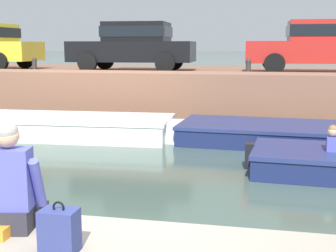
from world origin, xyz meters
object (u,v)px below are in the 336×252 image
boat_moored_central_navy (310,135)px  car_centre_red (322,44)px  boat_moored_west_white (73,127)px  mooring_bollard_west (34,64)px  person_seated_left (12,187)px  mooring_bollard_mid (248,66)px  car_left_inner_black (134,44)px  backpack_on_ledge (60,231)px

boat_moored_central_navy → car_centre_red: 3.81m
boat_moored_west_white → mooring_bollard_west: 3.45m
car_centre_red → person_seated_left: (-3.71, -11.17, -1.24)m
car_centre_red → mooring_bollard_mid: size_ratio=9.89×
car_left_inner_black → car_centre_red: bearing=-0.0°
mooring_bollard_mid → backpack_on_ledge: (-1.01, -10.41, -0.84)m
car_left_inner_black → car_centre_red: size_ratio=0.91×
person_seated_left → car_left_inner_black: bearing=100.5°
boat_moored_central_navy → backpack_on_ledge: size_ratio=17.00×
car_left_inner_black → car_centre_red: (5.77, -0.00, 0.00)m
mooring_bollard_west → car_centre_red: bearing=7.2°
backpack_on_ledge → boat_moored_central_navy: bearing=72.9°
car_left_inner_black → backpack_on_ledge: 11.91m
mooring_bollard_west → mooring_bollard_mid: bearing=0.0°
boat_moored_west_white → car_left_inner_black: bearing=77.0°
boat_moored_west_white → mooring_bollard_west: (-2.17, 2.19, 1.54)m
boat_moored_central_navy → car_left_inner_black: bearing=149.7°
boat_moored_central_navy → car_left_inner_black: (-5.25, 3.07, 2.19)m
mooring_bollard_west → backpack_on_ledge: 11.85m
mooring_bollard_west → backpack_on_ledge: mooring_bollard_west is taller
boat_moored_west_white → mooring_bollard_mid: (4.43, 2.19, 1.54)m
boat_moored_central_navy → mooring_bollard_west: size_ratio=15.58×
boat_moored_central_navy → person_seated_left: size_ratio=7.19×
car_centre_red → mooring_bollard_west: car_centre_red is taller
car_centre_red → backpack_on_ledge: (-3.12, -11.52, -1.44)m
boat_moored_central_navy → backpack_on_ledge: bearing=-107.1°
mooring_bollard_west → person_seated_left: size_ratio=0.46×
car_centre_red → mooring_bollard_west: 8.80m
boat_moored_central_navy → mooring_bollard_mid: (-1.59, 1.97, 1.58)m
boat_moored_west_white → backpack_on_ledge: size_ratio=16.92×
car_left_inner_black → person_seated_left: car_left_inner_black is taller
boat_moored_central_navy → mooring_bollard_west: 8.57m
mooring_bollard_mid → backpack_on_ledge: 10.50m
boat_moored_west_white → boat_moored_central_navy: 6.02m
car_left_inner_black → mooring_bollard_west: size_ratio=8.96×
boat_moored_west_white → boat_moored_central_navy: (6.02, 0.23, -0.04)m
boat_moored_west_white → mooring_bollard_mid: bearing=26.3°
car_left_inner_black → car_centre_red: same height
boat_moored_west_white → person_seated_left: 8.42m
boat_moored_central_navy → mooring_bollard_mid: mooring_bollard_mid is taller
mooring_bollard_west → boat_moored_central_navy: bearing=-13.5°
boat_moored_west_white → car_centre_red: 7.63m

